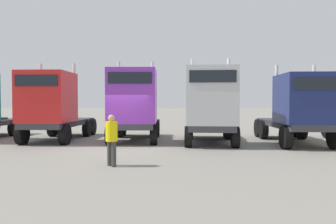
% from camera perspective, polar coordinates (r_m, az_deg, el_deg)
% --- Properties ---
extents(ground, '(200.00, 200.00, 0.00)m').
position_cam_1_polar(ground, '(14.75, -8.64, -6.61)').
color(ground, gray).
extents(semi_truck_red, '(2.75, 6.29, 4.32)m').
position_cam_1_polar(semi_truck_red, '(18.09, -20.27, 1.05)').
color(semi_truck_red, '#333338').
rests_on(semi_truck_red, ground).
extents(semi_truck_purple, '(2.94, 5.97, 4.44)m').
position_cam_1_polar(semi_truck_purple, '(16.89, -6.19, 1.36)').
color(semi_truck_purple, '#333338').
rests_on(semi_truck_purple, ground).
extents(semi_truck_silver, '(2.67, 5.78, 4.44)m').
position_cam_1_polar(semi_truck_silver, '(15.96, 7.79, 1.21)').
color(semi_truck_silver, '#333338').
rests_on(semi_truck_silver, ground).
extents(semi_truck_navy, '(2.71, 6.43, 4.08)m').
position_cam_1_polar(semi_truck_navy, '(16.86, 22.87, 0.62)').
color(semi_truck_navy, '#333338').
rests_on(semi_truck_navy, ground).
extents(visitor_in_hivis, '(0.57, 0.57, 1.74)m').
position_cam_1_polar(visitor_in_hivis, '(10.71, -10.21, -4.37)').
color(visitor_in_hivis, '#383838').
rests_on(visitor_in_hivis, ground).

